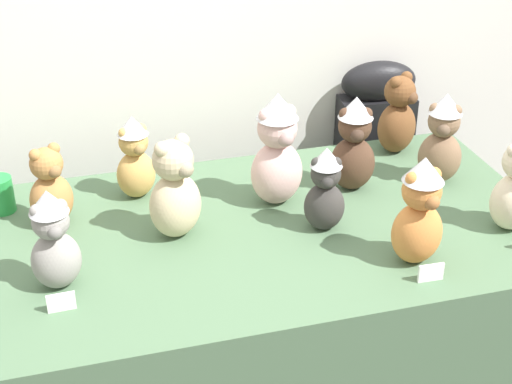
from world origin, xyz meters
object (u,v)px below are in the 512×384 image
(teddy_bear_caramel, at_px, (50,188))
(party_cup_green, at_px, (0,195))
(teddy_bear_ginger, at_px, (419,212))
(teddy_bear_blush, at_px, (277,151))
(teddy_bear_ash, at_px, (54,241))
(teddy_bear_charcoal, at_px, (325,190))
(teddy_bear_chestnut, at_px, (398,116))
(instrument_case, at_px, (370,185))
(display_table, at_px, (256,332))
(teddy_bear_honey, at_px, (135,158))
(teddy_bear_cocoa, at_px, (354,145))
(teddy_bear_mocha, at_px, (442,139))
(teddy_bear_sand, at_px, (175,191))

(teddy_bear_caramel, relative_size, party_cup_green, 2.28)
(teddy_bear_ginger, relative_size, teddy_bear_blush, 0.88)
(teddy_bear_ash, bearing_deg, party_cup_green, 97.56)
(teddy_bear_charcoal, bearing_deg, teddy_bear_chestnut, 58.67)
(teddy_bear_ginger, bearing_deg, instrument_case, 65.10)
(display_table, distance_m, teddy_bear_honey, 0.66)
(teddy_bear_chestnut, height_order, party_cup_green, teddy_bear_chestnut)
(teddy_bear_ginger, xyz_separation_m, teddy_bear_charcoal, (-0.18, 0.22, -0.03))
(instrument_case, distance_m, teddy_bear_caramel, 1.31)
(display_table, bearing_deg, teddy_bear_cocoa, 23.40)
(teddy_bear_ginger, relative_size, teddy_bear_ash, 1.11)
(teddy_bear_mocha, distance_m, teddy_bear_blush, 0.54)
(instrument_case, bearing_deg, teddy_bear_blush, -133.51)
(party_cup_green, bearing_deg, teddy_bear_chestnut, 2.74)
(teddy_bear_honey, distance_m, teddy_bear_chestnut, 0.91)
(teddy_bear_cocoa, xyz_separation_m, teddy_bear_honey, (-0.66, 0.13, -0.02))
(teddy_bear_honey, bearing_deg, teddy_bear_cocoa, -29.60)
(teddy_bear_ginger, bearing_deg, teddy_bear_sand, 144.78)
(teddy_bear_mocha, bearing_deg, teddy_bear_honey, -161.45)
(teddy_bear_chestnut, relative_size, party_cup_green, 2.57)
(teddy_bear_blush, bearing_deg, party_cup_green, 157.17)
(teddy_bear_mocha, bearing_deg, display_table, -140.98)
(party_cup_green, bearing_deg, instrument_case, 12.30)
(teddy_bear_mocha, height_order, party_cup_green, teddy_bear_mocha)
(teddy_bear_sand, bearing_deg, teddy_bear_chestnut, -9.04)
(teddy_bear_ash, xyz_separation_m, teddy_bear_chestnut, (1.16, 0.50, -0.01))
(instrument_case, xyz_separation_m, teddy_bear_chestnut, (-0.02, -0.23, 0.39))
(teddy_bear_mocha, bearing_deg, teddy_bear_charcoal, -130.67)
(teddy_bear_mocha, height_order, teddy_bear_caramel, teddy_bear_mocha)
(teddy_bear_honey, height_order, teddy_bear_sand, teddy_bear_sand)
(teddy_bear_ash, relative_size, party_cup_green, 2.55)
(teddy_bear_mocha, bearing_deg, teddy_bear_sand, -145.64)
(instrument_case, relative_size, teddy_bear_charcoal, 3.94)
(teddy_bear_caramel, bearing_deg, teddy_bear_charcoal, -46.75)
(display_table, xyz_separation_m, instrument_case, (0.63, 0.59, 0.13))
(teddy_bear_ginger, height_order, teddy_bear_mocha, teddy_bear_ginger)
(teddy_bear_honey, relative_size, teddy_bear_sand, 0.89)
(teddy_bear_blush, relative_size, teddy_bear_caramel, 1.42)
(teddy_bear_blush, xyz_separation_m, teddy_bear_chestnut, (0.50, 0.23, -0.04))
(teddy_bear_mocha, distance_m, teddy_bear_sand, 0.87)
(teddy_bear_mocha, height_order, teddy_bear_honey, teddy_bear_mocha)
(teddy_bear_charcoal, xyz_separation_m, teddy_bear_sand, (-0.41, 0.08, 0.02))
(teddy_bear_ash, xyz_separation_m, teddy_bear_sand, (0.34, 0.16, 0.00))
(display_table, xyz_separation_m, teddy_bear_ash, (-0.56, -0.14, 0.52))
(teddy_bear_ash, height_order, teddy_bear_charcoal, teddy_bear_ash)
(teddy_bear_mocha, relative_size, teddy_bear_chestnut, 1.07)
(teddy_bear_cocoa, bearing_deg, instrument_case, 71.06)
(teddy_bear_ginger, xyz_separation_m, teddy_bear_blush, (-0.27, 0.41, 0.02))
(teddy_bear_honey, bearing_deg, teddy_bear_sand, -91.48)
(teddy_bear_mocha, relative_size, teddy_bear_cocoa, 0.97)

